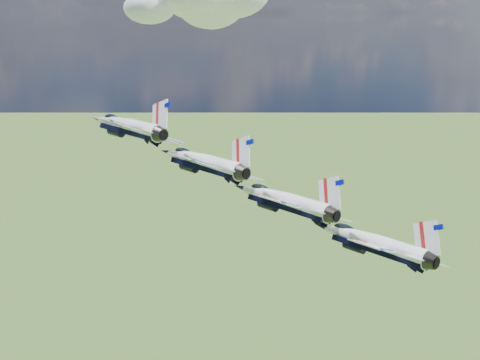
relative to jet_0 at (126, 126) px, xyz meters
name	(u,v)px	position (x,y,z in m)	size (l,w,h in m)	color
jet_0	(126,126)	(0.00, 0.00, 0.00)	(11.33, 16.78, 5.01)	silver
jet_1	(200,161)	(6.89, -8.01, -3.61)	(11.33, 16.78, 5.01)	silver
jet_2	(281,200)	(13.78, -16.02, -7.22)	(11.33, 16.78, 5.01)	white
jet_3	(370,242)	(20.67, -24.03, -10.84)	(11.33, 16.78, 5.01)	white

